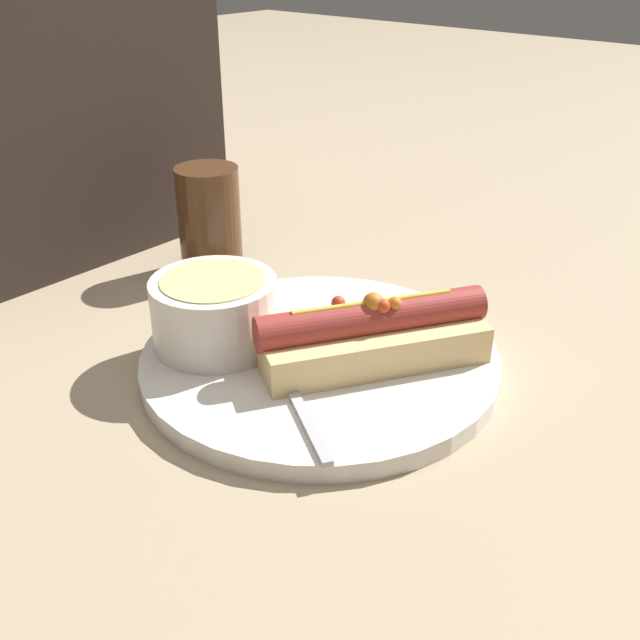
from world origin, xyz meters
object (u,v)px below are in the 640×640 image
object	(u,v)px
hot_dog	(372,335)
seated_diner	(28,67)
drinking_glass	(210,220)
spoon	(284,374)
soup_bowl	(215,309)

from	to	relation	value
hot_dog	seated_diner	xyz separation A→B (m)	(-0.01, 0.44, 0.16)
drinking_glass	seated_diner	world-z (taller)	seated_diner
hot_dog	spoon	xyz separation A→B (m)	(-0.07, 0.03, -0.02)
hot_dog	drinking_glass	distance (m)	0.26
soup_bowl	seated_diner	bearing A→B (deg)	80.90
spoon	seated_diner	size ratio (longest dim) A/B	0.29
hot_dog	drinking_glass	bearing A→B (deg)	108.65
spoon	drinking_glass	size ratio (longest dim) A/B	1.25
soup_bowl	drinking_glass	xyz separation A→B (m)	(0.12, 0.14, 0.01)
hot_dog	drinking_glass	size ratio (longest dim) A/B	1.70
soup_bowl	seated_diner	world-z (taller)	seated_diner
soup_bowl	drinking_glass	size ratio (longest dim) A/B	0.94
drinking_glass	hot_dog	bearing A→B (deg)	-103.41
hot_dog	soup_bowl	xyz separation A→B (m)	(-0.06, 0.11, 0.01)
hot_dog	seated_diner	size ratio (longest dim) A/B	0.40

